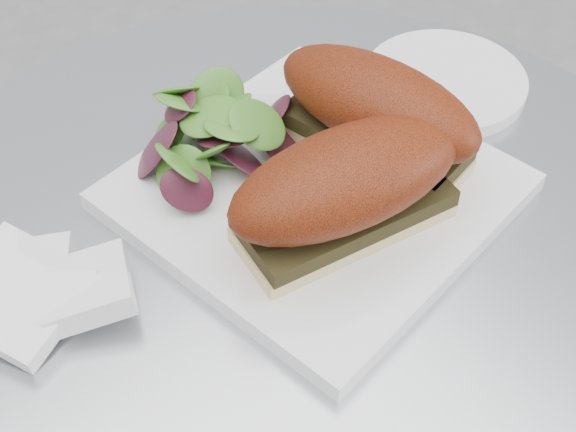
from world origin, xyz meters
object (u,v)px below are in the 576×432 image
Objects in this scene: sandwich_right at (377,111)px; saucer at (445,81)px; sandwich_left at (347,187)px; plate at (315,191)px.

sandwich_right reaches higher than saucer.
plate is at bearing 82.96° from sandwich_left.
sandwich_right is at bearing 41.28° from sandwich_left.
plate is at bearing -169.29° from saucer.
saucer is (0.19, 0.08, -0.05)m from sandwich_left.
sandwich_left is 1.03× the size of sandwich_right.
plate is at bearing -103.43° from sandwich_right.
plate is 1.34× the size of sandwich_left.
sandwich_left reaches higher than plate.
plate is 1.38× the size of sandwich_right.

